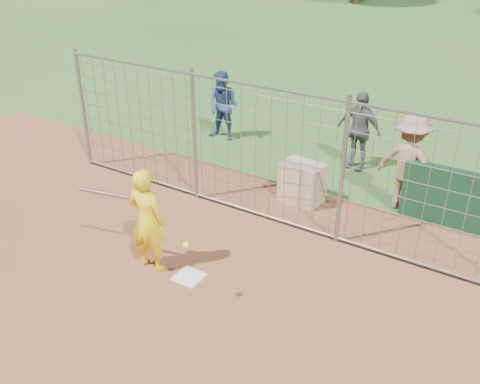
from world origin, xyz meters
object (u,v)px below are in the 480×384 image
Objects in this scene: batter at (147,220)px; bystander_a at (223,106)px; equipment_bin at (302,183)px; bystander_c at (409,163)px; bystander_b at (359,130)px.

bystander_a is at bearing -72.75° from batter.
equipment_bin is at bearing -36.22° from bystander_a.
bystander_c is (4.94, -1.11, 0.09)m from bystander_a.
bystander_a is at bearing -168.99° from bystander_b.
bystander_c is 2.37× the size of equipment_bin.
bystander_b is 1.96m from bystander_c.
bystander_b is (1.29, 5.39, 0.02)m from batter.
bystander_a is 2.13× the size of equipment_bin.
bystander_b reaches higher than equipment_bin.
bystander_b reaches higher than batter.
bystander_c is 2.02m from equipment_bin.
batter is at bearing -72.51° from bystander_a.
bystander_a is at bearing -5.49° from bystander_c.
batter is 4.96m from bystander_c.
bystander_c is at bearing -129.26° from batter.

